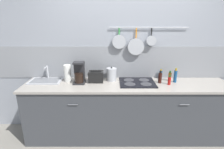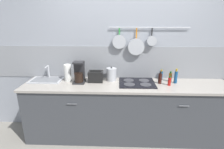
# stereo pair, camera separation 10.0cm
# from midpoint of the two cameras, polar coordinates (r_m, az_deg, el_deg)

# --- Properties ---
(ground_plane) EXTENTS (12.00, 12.00, 0.00)m
(ground_plane) POSITION_cam_midpoint_polar(r_m,az_deg,el_deg) (3.14, 5.37, -19.14)
(ground_plane) COLOR gray
(wall_back) EXTENTS (7.20, 0.14, 2.60)m
(wall_back) POSITION_cam_midpoint_polar(r_m,az_deg,el_deg) (2.91, 5.75, 5.84)
(wall_back) COLOR #999EA8
(wall_back) RESTS_ON ground_plane
(cabinet_base) EXTENTS (3.14, 0.59, 0.89)m
(cabinet_base) POSITION_cam_midpoint_polar(r_m,az_deg,el_deg) (2.89, 5.62, -12.10)
(cabinet_base) COLOR #3F4247
(cabinet_base) RESTS_ON ground_plane
(countertop) EXTENTS (3.18, 0.62, 0.03)m
(countertop) POSITION_cam_midpoint_polar(r_m,az_deg,el_deg) (2.69, 5.92, -3.57)
(countertop) COLOR #A59E93
(countertop) RESTS_ON cabinet_base
(sink_basin) EXTENTS (0.50, 0.33, 0.22)m
(sink_basin) POSITION_cam_midpoint_polar(r_m,az_deg,el_deg) (3.01, -19.70, -1.49)
(sink_basin) COLOR #B7BABF
(sink_basin) RESTS_ON countertop
(paper_towel_roll) EXTENTS (0.11, 0.11, 0.27)m
(paper_towel_roll) POSITION_cam_midpoint_polar(r_m,az_deg,el_deg) (2.86, -13.26, 0.56)
(paper_towel_roll) COLOR white
(paper_towel_roll) RESTS_ON countertop
(coffee_maker) EXTENTS (0.18, 0.18, 0.33)m
(coffee_maker) POSITION_cam_midpoint_polar(r_m,az_deg,el_deg) (2.75, -9.66, 0.14)
(coffee_maker) COLOR #262628
(coffee_maker) RESTS_ON countertop
(toaster) EXTENTS (0.24, 0.16, 0.18)m
(toaster) POSITION_cam_midpoint_polar(r_m,az_deg,el_deg) (2.76, -4.28, -0.63)
(toaster) COLOR black
(toaster) RESTS_ON countertop
(kettle) EXTENTS (0.16, 0.16, 0.23)m
(kettle) POSITION_cam_midpoint_polar(r_m,az_deg,el_deg) (2.81, 0.82, 0.07)
(kettle) COLOR #B7BABF
(kettle) RESTS_ON countertop
(cooktop) EXTENTS (0.55, 0.47, 0.01)m
(cooktop) POSITION_cam_midpoint_polar(r_m,az_deg,el_deg) (2.75, 9.17, -2.66)
(cooktop) COLOR black
(cooktop) RESTS_ON countertop
(bottle_cooking_wine) EXTENTS (0.05, 0.05, 0.19)m
(bottle_cooking_wine) POSITION_cam_midpoint_polar(r_m,az_deg,el_deg) (2.79, 16.42, -1.18)
(bottle_cooking_wine) COLOR #33140F
(bottle_cooking_wine) RESTS_ON countertop
(bottle_olive_oil) EXTENTS (0.05, 0.05, 0.16)m
(bottle_olive_oil) POSITION_cam_midpoint_polar(r_m,az_deg,el_deg) (3.00, 16.69, -0.18)
(bottle_olive_oil) COLOR navy
(bottle_olive_oil) RESTS_ON countertop
(bottle_vinegar) EXTENTS (0.04, 0.04, 0.15)m
(bottle_vinegar) POSITION_cam_midpoint_polar(r_m,az_deg,el_deg) (2.76, 19.23, -2.11)
(bottle_vinegar) COLOR red
(bottle_vinegar) RESTS_ON countertop
(bottle_hot_sauce) EXTENTS (0.05, 0.05, 0.16)m
(bottle_hot_sauce) POSITION_cam_midpoint_polar(r_m,az_deg,el_deg) (2.94, 19.41, -0.80)
(bottle_hot_sauce) COLOR #8C5919
(bottle_hot_sauce) RESTS_ON countertop
(bottle_dish_soap) EXTENTS (0.05, 0.05, 0.23)m
(bottle_dish_soap) POSITION_cam_midpoint_polar(r_m,az_deg,el_deg) (2.88, 21.05, -0.72)
(bottle_dish_soap) COLOR navy
(bottle_dish_soap) RESTS_ON countertop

